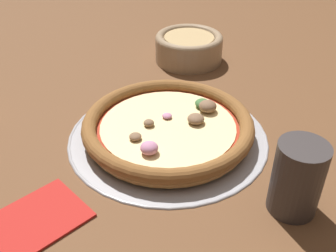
% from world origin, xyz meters
% --- Properties ---
extents(ground_plane, '(3.00, 3.00, 0.00)m').
position_xyz_m(ground_plane, '(0.00, 0.00, 0.00)').
color(ground_plane, brown).
extents(pizza_tray, '(0.34, 0.34, 0.01)m').
position_xyz_m(pizza_tray, '(0.00, 0.00, 0.00)').
color(pizza_tray, '#9E9EA3').
rests_on(pizza_tray, ground_plane).
extents(pizza, '(0.29, 0.29, 0.04)m').
position_xyz_m(pizza, '(-0.00, 0.00, 0.02)').
color(pizza, tan).
rests_on(pizza, pizza_tray).
extents(bowl_near, '(0.16, 0.16, 0.06)m').
position_xyz_m(bowl_near, '(-0.29, -0.13, 0.03)').
color(bowl_near, '#9E8466').
rests_on(bowl_near, ground_plane).
extents(drinking_cup, '(0.07, 0.07, 0.11)m').
position_xyz_m(drinking_cup, '(0.05, 0.23, 0.05)').
color(drinking_cup, '#383333').
rests_on(drinking_cup, ground_plane).
extents(napkin, '(0.14, 0.12, 0.01)m').
position_xyz_m(napkin, '(0.25, -0.04, 0.00)').
color(napkin, '#B2231E').
rests_on(napkin, ground_plane).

